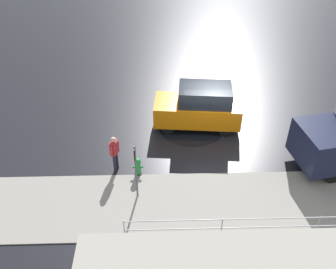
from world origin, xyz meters
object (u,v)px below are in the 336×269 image
(moving_hatchback, at_px, (199,107))
(sign_post, at_px, (136,164))
(fire_hydrant, at_px, (138,167))
(pedestrian, at_px, (115,151))

(moving_hatchback, xyz_separation_m, sign_post, (2.70, 4.48, 0.55))
(fire_hydrant, relative_size, pedestrian, 0.50)
(sign_post, bearing_deg, pedestrian, -58.84)
(moving_hatchback, distance_m, pedestrian, 4.68)
(moving_hatchback, distance_m, fire_hydrant, 4.32)
(moving_hatchback, relative_size, sign_post, 1.68)
(moving_hatchback, distance_m, sign_post, 5.26)
(moving_hatchback, bearing_deg, fire_hydrant, 50.58)
(pedestrian, distance_m, sign_post, 1.88)
(fire_hydrant, distance_m, pedestrian, 1.11)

